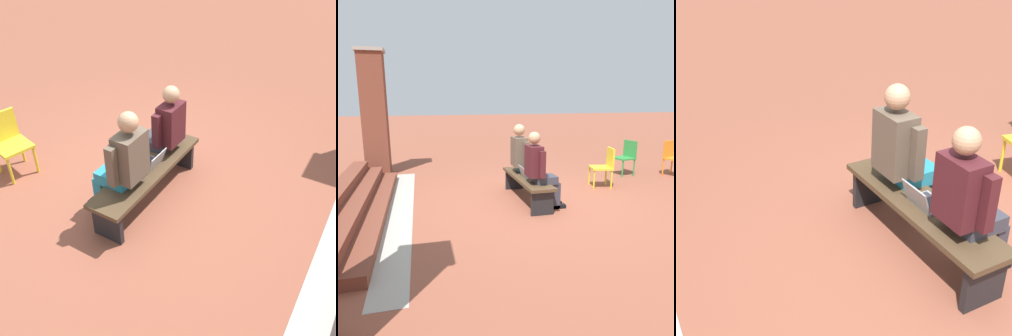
{
  "view_description": "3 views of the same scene",
  "coord_description": "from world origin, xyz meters",
  "views": [
    {
      "loc": [
        3.3,
        2.3,
        3.22
      ],
      "look_at": [
        0.39,
        0.57,
        0.71
      ],
      "focal_mm": 42.0,
      "sensor_mm": 36.0,
      "label": 1
    },
    {
      "loc": [
        -5.3,
        2.02,
        1.87
      ],
      "look_at": [
        0.37,
        0.53,
        0.6
      ],
      "focal_mm": 35.0,
      "sensor_mm": 36.0,
      "label": 2
    },
    {
      "loc": [
        -2.42,
        2.3,
        2.53
      ],
      "look_at": [
        0.75,
        0.62,
        0.63
      ],
      "focal_mm": 50.0,
      "sensor_mm": 36.0,
      "label": 3
    }
  ],
  "objects": [
    {
      "name": "person_adult",
      "position": [
        0.58,
        0.11,
        0.73
      ],
      "size": [
        0.56,
        0.71,
        1.37
      ],
      "color": "teal",
      "rests_on": "ground"
    },
    {
      "name": "person_student",
      "position": [
        -0.27,
        0.11,
        0.71
      ],
      "size": [
        0.53,
        0.66,
        1.32
      ],
      "color": "#383842",
      "rests_on": "ground"
    },
    {
      "name": "bench",
      "position": [
        0.21,
        0.18,
        0.35
      ],
      "size": [
        1.8,
        0.44,
        0.45
      ],
      "color": "#4C3823",
      "rests_on": "ground"
    },
    {
      "name": "plastic_chair_foreground",
      "position": [
        0.66,
        -1.69,
        0.48
      ],
      "size": [
        0.51,
        0.51,
        0.84
      ],
      "color": "gold",
      "rests_on": "ground"
    },
    {
      "name": "concrete_strip",
      "position": [
        0.21,
        2.4,
        0.0
      ],
      "size": [
        5.48,
        0.4,
        0.01
      ],
      "primitive_type": "cube",
      "color": "#A8A399",
      "rests_on": "ground"
    },
    {
      "name": "ground_plane",
      "position": [
        0.0,
        0.0,
        0.0
      ],
      "size": [
        60.0,
        60.0,
        0.0
      ],
      "primitive_type": "plane",
      "color": "brown"
    },
    {
      "name": "laptop",
      "position": [
        0.15,
        0.19,
        0.5
      ],
      "size": [
        0.32,
        0.29,
        0.21
      ],
      "color": "#9EA0A5",
      "rests_on": "bench"
    }
  ]
}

